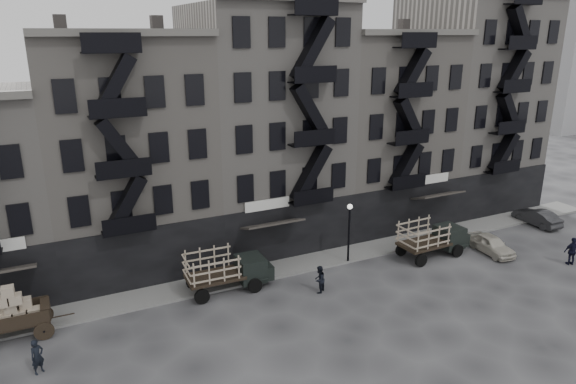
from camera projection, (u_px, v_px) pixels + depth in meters
name	position (u px, v px, depth m)	size (l,w,h in m)	color
ground	(330.00, 288.00, 31.87)	(140.00, 140.00, 0.00)	#38383A
sidewalk	(302.00, 264.00, 35.06)	(55.00, 2.50, 0.15)	slate
building_midwest	(126.00, 154.00, 33.83)	(10.00, 11.35, 16.20)	gray
building_center	(264.00, 127.00, 37.74)	(10.00, 11.35, 18.20)	gray
building_mideast	(376.00, 130.00, 42.25)	(10.00, 11.35, 16.20)	gray
building_east	(468.00, 104.00, 46.01)	(10.00, 11.35, 19.20)	gray
lamp_post	(349.00, 225.00, 34.53)	(0.36, 0.36, 4.28)	black
wagon	(11.00, 308.00, 26.26)	(3.56, 1.96, 2.98)	black
stake_truck_west	(226.00, 267.00, 31.21)	(5.37, 2.36, 2.66)	black
stake_truck_east	(433.00, 236.00, 36.03)	(5.44, 2.39, 2.69)	black
car_east	(491.00, 244.00, 36.78)	(1.55, 3.86, 1.31)	beige
car_far	(537.00, 217.00, 42.14)	(1.41, 4.05, 1.33)	#252527
pedestrian_west	(37.00, 357.00, 23.73)	(0.63, 0.41, 1.72)	black
pedestrian_mid	(319.00, 279.00, 31.11)	(0.84, 0.65, 1.73)	black
policeman	(572.00, 251.00, 34.82)	(1.15, 0.48, 1.96)	black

